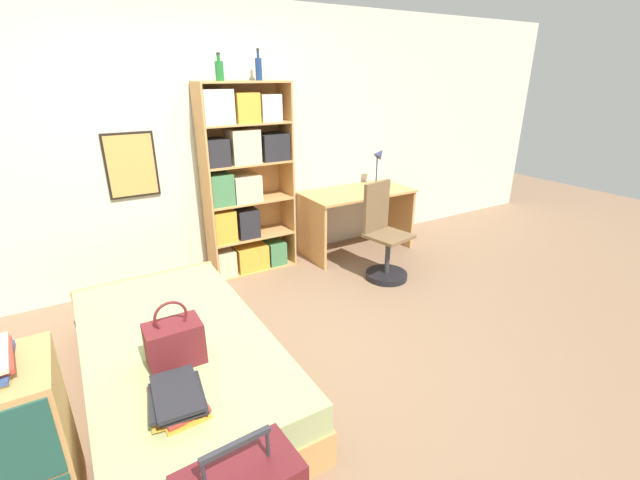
# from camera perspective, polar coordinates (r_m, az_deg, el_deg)

# --- Properties ---
(ground_plane) EXTENTS (14.00, 14.00, 0.00)m
(ground_plane) POSITION_cam_1_polar(r_m,az_deg,el_deg) (3.28, -6.58, -15.30)
(ground_plane) COLOR #84664C
(wall_back) EXTENTS (10.00, 0.09, 2.60)m
(wall_back) POSITION_cam_1_polar(r_m,az_deg,el_deg) (4.33, -17.20, 11.80)
(wall_back) COLOR beige
(wall_back) RESTS_ON ground_plane
(bed) EXTENTS (1.09, 2.06, 0.41)m
(bed) POSITION_cam_1_polar(r_m,az_deg,el_deg) (3.03, -18.32, -15.13)
(bed) COLOR tan
(bed) RESTS_ON ground_plane
(handbag) EXTENTS (0.30, 0.20, 0.39)m
(handbag) POSITION_cam_1_polar(r_m,az_deg,el_deg) (2.60, -18.83, -12.81)
(handbag) COLOR maroon
(handbag) RESTS_ON bed
(book_stack_on_bed) EXTENTS (0.30, 0.38, 0.10)m
(book_stack_on_bed) POSITION_cam_1_polar(r_m,az_deg,el_deg) (2.35, -18.43, -19.42)
(book_stack_on_bed) COLOR gold
(book_stack_on_bed) RESTS_ON bed
(dresser) EXTENTS (0.48, 0.49, 0.83)m
(dresser) POSITION_cam_1_polar(r_m,az_deg,el_deg) (2.46, -36.18, -22.12)
(dresser) COLOR tan
(dresser) RESTS_ON ground_plane
(bookcase) EXTENTS (0.87, 0.33, 1.88)m
(bookcase) POSITION_cam_1_polar(r_m,az_deg,el_deg) (4.32, -10.25, 7.64)
(bookcase) COLOR tan
(bookcase) RESTS_ON ground_plane
(bottle_green) EXTENTS (0.08, 0.08, 0.23)m
(bottle_green) POSITION_cam_1_polar(r_m,az_deg,el_deg) (4.12, -13.28, 21.18)
(bottle_green) COLOR #1E6B2D
(bottle_green) RESTS_ON bookcase
(bottle_brown) EXTENTS (0.06, 0.06, 0.28)m
(bottle_brown) POSITION_cam_1_polar(r_m,az_deg,el_deg) (4.34, -8.19, 21.72)
(bottle_brown) COLOR navy
(bottle_brown) RESTS_ON bookcase
(desk) EXTENTS (1.24, 0.63, 0.71)m
(desk) POSITION_cam_1_polar(r_m,az_deg,el_deg) (4.91, 4.92, 4.13)
(desk) COLOR tan
(desk) RESTS_ON ground_plane
(desk_lamp) EXTENTS (0.17, 0.12, 0.44)m
(desk_lamp) POSITION_cam_1_polar(r_m,az_deg,el_deg) (5.10, 7.89, 10.56)
(desk_lamp) COLOR navy
(desk_lamp) RESTS_ON desk
(desk_chair) EXTENTS (0.45, 0.45, 0.97)m
(desk_chair) POSITION_cam_1_polar(r_m,az_deg,el_deg) (4.33, 8.52, -0.90)
(desk_chair) COLOR black
(desk_chair) RESTS_ON ground_plane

